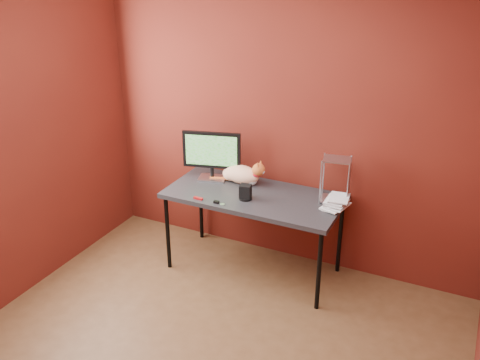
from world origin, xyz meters
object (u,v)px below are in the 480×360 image
at_px(cat, 242,174).
at_px(skull_mug, 244,193).
at_px(desk, 254,199).
at_px(book_stack, 332,145).
at_px(monitor, 212,153).
at_px(speaker, 245,193).

bearing_deg(cat, skull_mug, -55.61).
xyz_separation_m(desk, book_stack, (0.63, 0.07, 0.58)).
relative_size(monitor, speaker, 3.95).
height_order(monitor, cat, monitor).
bearing_deg(cat, desk, -36.10).
bearing_deg(speaker, monitor, 141.64).
bearing_deg(monitor, cat, -5.76).
height_order(monitor, book_stack, book_stack).
relative_size(speaker, book_stack, 0.12).
relative_size(cat, speaker, 4.02).
height_order(monitor, skull_mug, monitor).
bearing_deg(cat, speaker, -54.20).
bearing_deg(monitor, speaker, -43.86).
height_order(monitor, speaker, monitor).
bearing_deg(skull_mug, cat, 141.77).
height_order(cat, skull_mug, cat).
distance_m(monitor, book_stack, 1.14).
xyz_separation_m(desk, cat, (-0.20, 0.17, 0.13)).
height_order(desk, skull_mug, skull_mug).
distance_m(desk, cat, 0.29).
bearing_deg(speaker, book_stack, 6.04).
bearing_deg(monitor, desk, -30.30).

